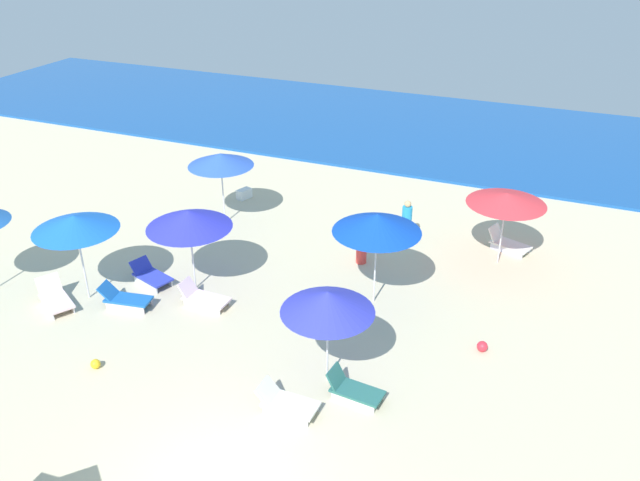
{
  "coord_description": "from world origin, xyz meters",
  "views": [
    {
      "loc": [
        5.44,
        -7.64,
        10.44
      ],
      "look_at": [
        -1.43,
        8.89,
        1.02
      ],
      "focal_mm": 36.55,
      "sensor_mm": 36.0,
      "label": 1
    }
  ],
  "objects_px": {
    "umbrella_2": "(221,160)",
    "lounge_chair_5_0": "(507,243)",
    "umbrella_4": "(75,223)",
    "lounge_chair_4_1": "(55,298)",
    "umbrella_6": "(328,302)",
    "cooler_box_1": "(244,194)",
    "lounge_chair_0_1": "(151,276)",
    "lounge_chair_0_0": "(203,298)",
    "umbrella_3": "(377,223)",
    "lounge_chair_4_0": "(125,299)",
    "beachgoer_1": "(406,223)",
    "lounge_chair_6_1": "(353,390)",
    "beach_ball_2": "(482,346)",
    "lounge_chair_6_0": "(286,403)",
    "umbrella_5": "(507,199)",
    "beach_ball_0": "(95,364)",
    "umbrella_0": "(189,219)",
    "beachgoer_0": "(362,243)"
  },
  "relations": [
    {
      "from": "lounge_chair_4_1",
      "to": "cooler_box_1",
      "type": "distance_m",
      "value": 8.94
    },
    {
      "from": "umbrella_3",
      "to": "lounge_chair_6_0",
      "type": "relative_size",
      "value": 1.99
    },
    {
      "from": "umbrella_4",
      "to": "beach_ball_2",
      "type": "height_order",
      "value": "umbrella_4"
    },
    {
      "from": "cooler_box_1",
      "to": "beach_ball_2",
      "type": "xyz_separation_m",
      "value": [
        10.38,
        -6.25,
        -0.05
      ]
    },
    {
      "from": "lounge_chair_0_0",
      "to": "beachgoer_1",
      "type": "xyz_separation_m",
      "value": [
        4.32,
        5.99,
        0.48
      ]
    },
    {
      "from": "lounge_chair_4_0",
      "to": "umbrella_5",
      "type": "distance_m",
      "value": 11.8
    },
    {
      "from": "lounge_chair_4_0",
      "to": "lounge_chair_6_1",
      "type": "relative_size",
      "value": 1.13
    },
    {
      "from": "umbrella_6",
      "to": "lounge_chair_6_0",
      "type": "height_order",
      "value": "umbrella_6"
    },
    {
      "from": "lounge_chair_4_0",
      "to": "beachgoer_1",
      "type": "distance_m",
      "value": 9.42
    },
    {
      "from": "umbrella_2",
      "to": "lounge_chair_5_0",
      "type": "relative_size",
      "value": 1.76
    },
    {
      "from": "umbrella_4",
      "to": "lounge_chair_5_0",
      "type": "relative_size",
      "value": 1.77
    },
    {
      "from": "lounge_chair_6_0",
      "to": "lounge_chair_6_1",
      "type": "distance_m",
      "value": 1.62
    },
    {
      "from": "lounge_chair_4_0",
      "to": "beach_ball_0",
      "type": "relative_size",
      "value": 6.16
    },
    {
      "from": "umbrella_3",
      "to": "cooler_box_1",
      "type": "xyz_separation_m",
      "value": [
        -7.03,
        5.08,
        -2.36
      ]
    },
    {
      "from": "beachgoer_1",
      "to": "lounge_chair_5_0",
      "type": "bearing_deg",
      "value": 18.61
    },
    {
      "from": "lounge_chair_6_1",
      "to": "lounge_chair_4_0",
      "type": "bearing_deg",
      "value": 86.92
    },
    {
      "from": "lounge_chair_6_0",
      "to": "lounge_chair_5_0",
      "type": "bearing_deg",
      "value": -18.38
    },
    {
      "from": "umbrella_2",
      "to": "cooler_box_1",
      "type": "distance_m",
      "value": 3.15
    },
    {
      "from": "lounge_chair_6_0",
      "to": "beach_ball_0",
      "type": "height_order",
      "value": "lounge_chair_6_0"
    },
    {
      "from": "umbrella_0",
      "to": "beach_ball_0",
      "type": "xyz_separation_m",
      "value": [
        -0.27,
        -4.21,
        -2.2
      ]
    },
    {
      "from": "lounge_chair_6_1",
      "to": "beach_ball_2",
      "type": "distance_m",
      "value": 3.87
    },
    {
      "from": "lounge_chair_0_0",
      "to": "umbrella_3",
      "type": "distance_m",
      "value": 5.45
    },
    {
      "from": "umbrella_2",
      "to": "lounge_chair_6_0",
      "type": "xyz_separation_m",
      "value": [
        6.24,
        -8.04,
        -2.19
      ]
    },
    {
      "from": "lounge_chair_4_1",
      "to": "umbrella_6",
      "type": "bearing_deg",
      "value": -59.53
    },
    {
      "from": "beach_ball_0",
      "to": "lounge_chair_6_1",
      "type": "bearing_deg",
      "value": 12.87
    },
    {
      "from": "lounge_chair_6_0",
      "to": "lounge_chair_4_0",
      "type": "bearing_deg",
      "value": 72.09
    },
    {
      "from": "lounge_chair_4_0",
      "to": "beach_ball_2",
      "type": "height_order",
      "value": "lounge_chair_4_0"
    },
    {
      "from": "beach_ball_0",
      "to": "cooler_box_1",
      "type": "xyz_separation_m",
      "value": [
        -1.57,
        10.67,
        0.06
      ]
    },
    {
      "from": "lounge_chair_5_0",
      "to": "lounge_chair_4_0",
      "type": "bearing_deg",
      "value": 148.69
    },
    {
      "from": "lounge_chair_4_0",
      "to": "umbrella_4",
      "type": "bearing_deg",
      "value": 80.22
    },
    {
      "from": "lounge_chair_0_1",
      "to": "umbrella_6",
      "type": "bearing_deg",
      "value": -89.81
    },
    {
      "from": "lounge_chair_0_0",
      "to": "lounge_chair_4_1",
      "type": "bearing_deg",
      "value": 114.92
    },
    {
      "from": "umbrella_3",
      "to": "beach_ball_2",
      "type": "height_order",
      "value": "umbrella_3"
    },
    {
      "from": "umbrella_5",
      "to": "lounge_chair_6_1",
      "type": "bearing_deg",
      "value": -105.09
    },
    {
      "from": "cooler_box_1",
      "to": "lounge_chair_0_1",
      "type": "bearing_deg",
      "value": 22.56
    },
    {
      "from": "umbrella_0",
      "to": "beach_ball_0",
      "type": "height_order",
      "value": "umbrella_0"
    },
    {
      "from": "umbrella_2",
      "to": "lounge_chair_4_0",
      "type": "xyz_separation_m",
      "value": [
        0.14,
        -5.93,
        -2.16
      ]
    },
    {
      "from": "umbrella_5",
      "to": "beach_ball_0",
      "type": "xyz_separation_m",
      "value": [
        -8.45,
        -9.29,
        -2.14
      ]
    },
    {
      "from": "umbrella_2",
      "to": "umbrella_3",
      "type": "relative_size",
      "value": 0.94
    },
    {
      "from": "umbrella_6",
      "to": "cooler_box_1",
      "type": "xyz_separation_m",
      "value": [
        -7.09,
        8.86,
        -2.09
      ]
    },
    {
      "from": "beach_ball_0",
      "to": "beachgoer_0",
      "type": "bearing_deg",
      "value": 60.2
    },
    {
      "from": "umbrella_3",
      "to": "lounge_chair_6_1",
      "type": "height_order",
      "value": "umbrella_3"
    },
    {
      "from": "umbrella_2",
      "to": "umbrella_4",
      "type": "bearing_deg",
      "value": -101.36
    },
    {
      "from": "lounge_chair_4_1",
      "to": "lounge_chair_6_1",
      "type": "distance_m",
      "value": 9.26
    },
    {
      "from": "lounge_chair_4_1",
      "to": "cooler_box_1",
      "type": "bearing_deg",
      "value": 21.93
    },
    {
      "from": "lounge_chair_0_0",
      "to": "beach_ball_2",
      "type": "relative_size",
      "value": 5.12
    },
    {
      "from": "lounge_chair_5_0",
      "to": "lounge_chair_6_0",
      "type": "xyz_separation_m",
      "value": [
        -3.52,
        -9.88,
        -0.0
      ]
    },
    {
      "from": "umbrella_6",
      "to": "beachgoer_1",
      "type": "xyz_separation_m",
      "value": [
        -0.22,
        7.71,
        -1.55
      ]
    },
    {
      "from": "lounge_chair_5_0",
      "to": "umbrella_6",
      "type": "distance_m",
      "value": 9.27
    },
    {
      "from": "lounge_chair_0_1",
      "to": "lounge_chair_4_0",
      "type": "xyz_separation_m",
      "value": [
        0.11,
        -1.39,
        0.02
      ]
    }
  ]
}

